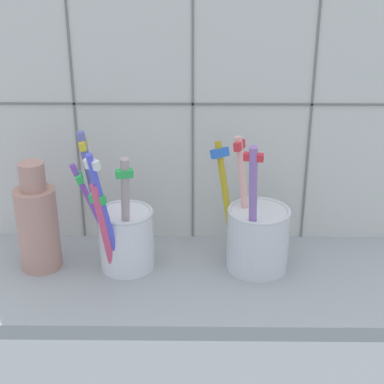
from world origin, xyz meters
TOP-DOWN VIEW (x-y plane):
  - counter_slab at (0.00, 0.00)cm, footprint 64.00×22.00cm
  - tile_wall_back at (-0.00, 12.00)cm, footprint 64.00×2.20cm
  - toothbrush_cup_left at (-8.99, 1.95)cm, footprint 10.12×10.34cm
  - toothbrush_cup_right at (8.47, 2.32)cm, footprint 10.52×10.97cm
  - ceramic_vase at (-20.18, 2.21)cm, footprint 5.37×5.37cm

SIDE VIEW (x-z plane):
  - counter_slab at x=0.00cm, z-range 0.00..2.00cm
  - toothbrush_cup_right at x=8.47cm, z-range -2.55..16.25cm
  - toothbrush_cup_left at x=-8.99cm, z-range -2.45..16.52cm
  - ceramic_vase at x=-20.18cm, z-range 1.01..15.82cm
  - tile_wall_back at x=0.00cm, z-range 0.00..45.00cm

